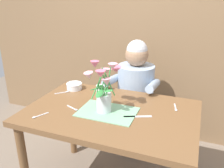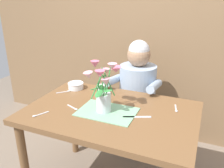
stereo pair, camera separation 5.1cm
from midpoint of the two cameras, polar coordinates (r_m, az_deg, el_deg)
name	(u,v)px [view 1 (the left image)]	position (r m, az deg, el deg)	size (l,w,h in m)	color
wood_panel_backdrop	(148,21)	(2.51, 8.14, 14.81)	(4.00, 0.10, 2.50)	brown
dining_table	(111,122)	(1.73, -1.09, -9.22)	(1.20, 0.80, 0.74)	brown
seated_person	(135,99)	(2.28, 4.97, -3.68)	(0.45, 0.47, 1.14)	#4C4C56
striped_placemat	(107,112)	(1.65, -2.00, -6.74)	(0.40, 0.28, 0.01)	#7AB289
flower_vase	(104,87)	(1.60, -2.89, -0.85)	(0.24, 0.25, 0.35)	silver
ceramic_bowl	(74,86)	(2.06, -9.82, -0.44)	(0.14, 0.14, 0.06)	white
dinner_knife	(138,117)	(1.60, 5.34, -7.87)	(0.19, 0.02, 0.01)	silver
ceramic_mug	(100,90)	(1.92, -3.57, -1.43)	(0.09, 0.07, 0.08)	silver
spoon_0	(64,92)	(2.01, -12.23, -1.97)	(0.10, 0.09, 0.01)	silver
spoon_1	(38,116)	(1.68, -18.35, -7.39)	(0.07, 0.11, 0.01)	silver
spoon_2	(74,109)	(1.72, -10.06, -5.90)	(0.12, 0.06, 0.01)	silver
spoon_3	(176,108)	(1.75, 14.37, -5.74)	(0.04, 0.12, 0.01)	silver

